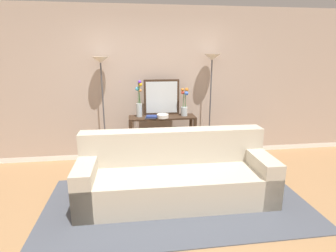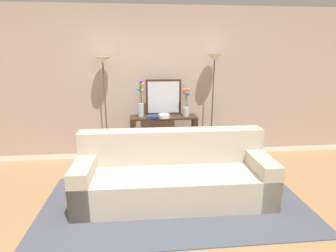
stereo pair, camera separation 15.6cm
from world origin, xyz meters
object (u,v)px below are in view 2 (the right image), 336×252
(wall_mirror, at_px, (164,97))
(vase_short_flowers, at_px, (186,105))
(console_table, at_px, (164,132))
(book_row_under_console, at_px, (147,159))
(floor_lamp_left, at_px, (104,81))
(book_stack, at_px, (152,117))
(couch, at_px, (174,176))
(fruit_bowl, at_px, (164,116))
(vase_tall_flowers, at_px, (141,102))
(floor_lamp_right, at_px, (214,78))

(wall_mirror, xyz_separation_m, vase_short_flowers, (0.38, -0.14, -0.11))
(console_table, xyz_separation_m, book_row_under_console, (-0.31, 0.00, -0.51))
(floor_lamp_left, relative_size, book_row_under_console, 5.81)
(book_stack, bearing_deg, floor_lamp_left, 165.43)
(couch, relative_size, vase_short_flowers, 5.20)
(book_stack, bearing_deg, couch, -78.95)
(vase_short_flowers, height_order, fruit_bowl, vase_short_flowers)
(book_stack, xyz_separation_m, book_row_under_console, (-0.11, 0.10, -0.80))
(floor_lamp_left, bearing_deg, vase_tall_flowers, -6.53)
(book_row_under_console, bearing_deg, floor_lamp_right, 5.22)
(wall_mirror, bearing_deg, vase_short_flowers, -19.86)
(floor_lamp_right, height_order, fruit_bowl, floor_lamp_right)
(fruit_bowl, relative_size, book_row_under_console, 0.64)
(wall_mirror, bearing_deg, book_stack, -130.56)
(couch, distance_m, console_table, 1.27)
(console_table, xyz_separation_m, book_stack, (-0.20, -0.10, 0.29))
(couch, xyz_separation_m, console_table, (-0.03, 1.24, 0.25))
(wall_mirror, relative_size, book_stack, 2.91)
(floor_lamp_left, bearing_deg, console_table, -6.26)
(couch, xyz_separation_m, floor_lamp_right, (0.85, 1.35, 1.15))
(vase_short_flowers, bearing_deg, fruit_bowl, -163.37)
(floor_lamp_right, distance_m, book_row_under_console, 1.84)
(book_stack, height_order, book_row_under_console, book_stack)
(wall_mirror, distance_m, fruit_bowl, 0.37)
(console_table, xyz_separation_m, floor_lamp_right, (0.87, 0.11, 0.90))
(wall_mirror, height_order, book_stack, wall_mirror)
(floor_lamp_left, height_order, vase_short_flowers, floor_lamp_left)
(book_stack, distance_m, book_row_under_console, 0.81)
(floor_lamp_right, bearing_deg, book_stack, -169.18)
(floor_lamp_right, relative_size, book_stack, 8.87)
(floor_lamp_right, bearing_deg, vase_short_flowers, -168.54)
(console_table, bearing_deg, book_row_under_console, 180.00)
(fruit_bowl, bearing_deg, console_table, 87.80)
(floor_lamp_left, distance_m, book_row_under_console, 1.54)
(vase_short_flowers, xyz_separation_m, book_stack, (-0.58, -0.11, -0.18))
(book_row_under_console, bearing_deg, vase_tall_flowers, 151.65)
(vase_tall_flowers, height_order, vase_short_flowers, vase_tall_flowers)
(couch, height_order, floor_lamp_left, floor_lamp_left)
(couch, distance_m, book_stack, 1.28)
(floor_lamp_left, xyz_separation_m, wall_mirror, (0.99, 0.04, -0.30))
(floor_lamp_left, bearing_deg, floor_lamp_right, -0.00)
(vase_short_flowers, bearing_deg, book_stack, -169.71)
(couch, distance_m, vase_short_flowers, 1.49)
(floor_lamp_right, xyz_separation_m, fruit_bowl, (-0.88, -0.22, -0.60))
(console_table, height_order, vase_short_flowers, vase_short_flowers)
(floor_lamp_left, height_order, wall_mirror, floor_lamp_left)
(couch, bearing_deg, book_stack, 101.05)
(floor_lamp_right, xyz_separation_m, vase_tall_flowers, (-1.25, -0.07, -0.38))
(vase_short_flowers, distance_m, book_row_under_console, 1.20)
(vase_tall_flowers, xyz_separation_m, book_stack, (0.18, -0.14, -0.24))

